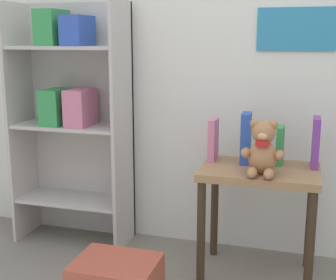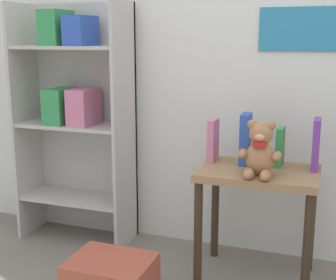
{
  "view_description": "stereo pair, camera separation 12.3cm",
  "coord_description": "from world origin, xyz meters",
  "px_view_note": "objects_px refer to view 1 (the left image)",
  "views": [
    {
      "loc": [
        0.47,
        -1.22,
        1.16
      ],
      "look_at": [
        -0.19,
        1.0,
        0.65
      ],
      "focal_mm": 50.0,
      "sensor_mm": 36.0,
      "label": 1
    },
    {
      "loc": [
        0.59,
        -1.19,
        1.16
      ],
      "look_at": [
        -0.19,
        1.0,
        0.65
      ],
      "focal_mm": 50.0,
      "sensor_mm": 36.0,
      "label": 2
    }
  ],
  "objects_px": {
    "book_standing_blue": "(246,138)",
    "display_table": "(259,188)",
    "teddy_bear": "(263,150)",
    "book_standing_purple": "(316,143)",
    "bookshelf_side": "(72,108)",
    "book_standing_green": "(280,146)",
    "book_standing_pink": "(213,140)"
  },
  "relations": [
    {
      "from": "bookshelf_side",
      "to": "book_standing_blue",
      "type": "xyz_separation_m",
      "value": [
        0.99,
        -0.1,
        -0.09
      ]
    },
    {
      "from": "book_standing_blue",
      "to": "book_standing_green",
      "type": "relative_size",
      "value": 1.33
    },
    {
      "from": "bookshelf_side",
      "to": "book_standing_pink",
      "type": "relative_size",
      "value": 6.44
    },
    {
      "from": "book_standing_pink",
      "to": "book_standing_purple",
      "type": "xyz_separation_m",
      "value": [
        0.49,
        0.01,
        0.02
      ]
    },
    {
      "from": "book_standing_pink",
      "to": "book_standing_purple",
      "type": "distance_m",
      "value": 0.49
    },
    {
      "from": "display_table",
      "to": "teddy_bear",
      "type": "xyz_separation_m",
      "value": [
        0.02,
        -0.1,
        0.21
      ]
    },
    {
      "from": "teddy_bear",
      "to": "book_standing_green",
      "type": "xyz_separation_m",
      "value": [
        0.07,
        0.2,
        -0.02
      ]
    },
    {
      "from": "book_standing_blue",
      "to": "book_standing_purple",
      "type": "relative_size",
      "value": 1.04
    },
    {
      "from": "display_table",
      "to": "book_standing_pink",
      "type": "relative_size",
      "value": 2.64
    },
    {
      "from": "display_table",
      "to": "book_standing_purple",
      "type": "bearing_deg",
      "value": 20.98
    },
    {
      "from": "display_table",
      "to": "teddy_bear",
      "type": "distance_m",
      "value": 0.24
    },
    {
      "from": "book_standing_purple",
      "to": "teddy_bear",
      "type": "bearing_deg",
      "value": -140.24
    },
    {
      "from": "book_standing_pink",
      "to": "display_table",
      "type": "bearing_deg",
      "value": -18.83
    },
    {
      "from": "teddy_bear",
      "to": "book_standing_green",
      "type": "bearing_deg",
      "value": 71.61
    },
    {
      "from": "bookshelf_side",
      "to": "book_standing_pink",
      "type": "height_order",
      "value": "bookshelf_side"
    },
    {
      "from": "book_standing_pink",
      "to": "bookshelf_side",
      "type": "bearing_deg",
      "value": 175.13
    },
    {
      "from": "book_standing_purple",
      "to": "book_standing_pink",
      "type": "bearing_deg",
      "value": -179.98
    },
    {
      "from": "teddy_bear",
      "to": "book_standing_pink",
      "type": "xyz_separation_m",
      "value": [
        -0.26,
        0.19,
        -0.01
      ]
    },
    {
      "from": "display_table",
      "to": "book_standing_pink",
      "type": "height_order",
      "value": "book_standing_pink"
    },
    {
      "from": "display_table",
      "to": "bookshelf_side",
      "type": "bearing_deg",
      "value": 170.89
    },
    {
      "from": "bookshelf_side",
      "to": "book_standing_purple",
      "type": "bearing_deg",
      "value": -3.36
    },
    {
      "from": "book_standing_blue",
      "to": "display_table",
      "type": "bearing_deg",
      "value": -44.78
    },
    {
      "from": "display_table",
      "to": "book_standing_green",
      "type": "bearing_deg",
      "value": 49.53
    },
    {
      "from": "book_standing_green",
      "to": "book_standing_purple",
      "type": "xyz_separation_m",
      "value": [
        0.16,
        -0.0,
        0.03
      ]
    },
    {
      "from": "display_table",
      "to": "teddy_bear",
      "type": "bearing_deg",
      "value": -80.86
    },
    {
      "from": "book_standing_pink",
      "to": "book_standing_green",
      "type": "xyz_separation_m",
      "value": [
        0.33,
        0.01,
        -0.01
      ]
    },
    {
      "from": "book_standing_purple",
      "to": "bookshelf_side",
      "type": "bearing_deg",
      "value": 175.95
    },
    {
      "from": "display_table",
      "to": "book_standing_purple",
      "type": "relative_size",
      "value": 2.31
    },
    {
      "from": "display_table",
      "to": "book_standing_green",
      "type": "height_order",
      "value": "book_standing_green"
    },
    {
      "from": "bookshelf_side",
      "to": "teddy_bear",
      "type": "bearing_deg",
      "value": -14.11
    },
    {
      "from": "teddy_bear",
      "to": "book_standing_blue",
      "type": "relative_size",
      "value": 1.01
    },
    {
      "from": "teddy_bear",
      "to": "book_standing_purple",
      "type": "relative_size",
      "value": 1.05
    }
  ]
}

